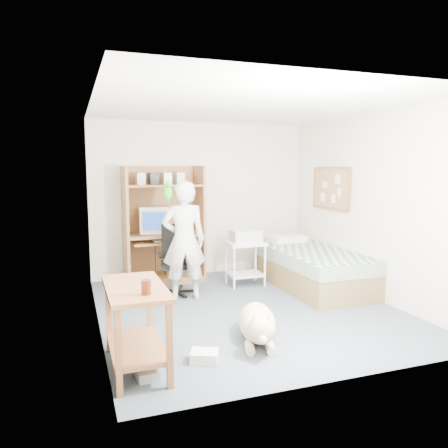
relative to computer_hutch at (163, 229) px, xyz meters
name	(u,v)px	position (x,y,z in m)	size (l,w,h in m)	color
floor	(247,309)	(0.70, -1.74, -0.82)	(4.00, 4.00, 0.00)	#414B58
wall_back	(201,199)	(0.70, 0.26, 0.43)	(3.60, 0.02, 2.50)	beige
wall_right	(369,206)	(2.50, -1.74, 0.43)	(0.02, 4.00, 2.50)	beige
wall_left	(95,216)	(-1.10, -1.74, 0.43)	(0.02, 4.00, 2.50)	beige
ceiling	(248,106)	(0.70, -1.74, 1.68)	(3.60, 4.00, 0.02)	white
computer_hutch	(163,229)	(0.00, 0.00, 0.00)	(1.20, 0.63, 1.80)	brown
bed	(312,268)	(2.00, -1.12, -0.53)	(1.02, 2.02, 0.66)	brown
side_desk	(136,314)	(-0.85, -2.94, -0.33)	(0.50, 1.00, 0.75)	brown
corkboard	(331,188)	(2.47, -0.84, 0.63)	(0.04, 0.94, 0.66)	#A06D47
office_chair	(176,269)	(0.02, -0.75, -0.48)	(0.54, 0.54, 0.96)	black
person	(184,241)	(0.06, -1.06, -0.02)	(0.58, 0.38, 1.60)	silver
parrot	(168,191)	(-0.14, -1.04, 0.64)	(0.12, 0.21, 0.32)	#159220
dog	(258,323)	(0.40, -2.74, -0.63)	(0.61, 1.13, 0.44)	tan
printer_cart	(245,257)	(1.11, -0.68, -0.38)	(0.56, 0.46, 0.66)	white
printer	(245,236)	(1.11, -0.68, -0.07)	(0.42, 0.32, 0.18)	#BABAB5
crt_monitor	(154,219)	(-0.14, 0.01, 0.15)	(0.50, 0.52, 0.41)	beige
keyboard	(168,240)	(0.04, -0.16, -0.15)	(0.45, 0.16, 0.03)	beige
pencil_cup	(186,229)	(0.34, -0.09, 0.00)	(0.08, 0.08, 0.12)	gold
drink_glass	(146,287)	(-0.80, -3.22, -0.01)	(0.08, 0.08, 0.12)	#431A0A
floor_box_a	(204,356)	(-0.25, -3.02, -0.77)	(0.25, 0.20, 0.10)	silver
floor_box_b	(147,373)	(-0.80, -3.15, -0.78)	(0.18, 0.22, 0.08)	#A4A49F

